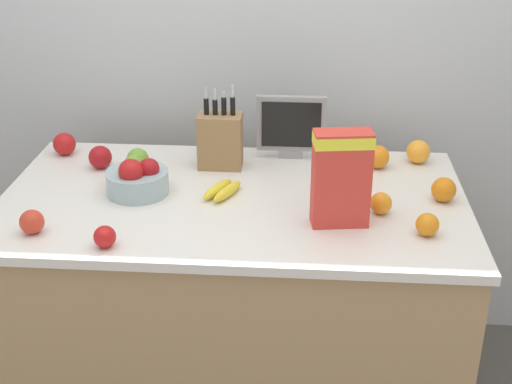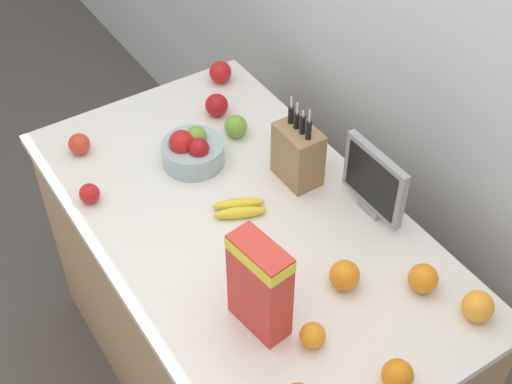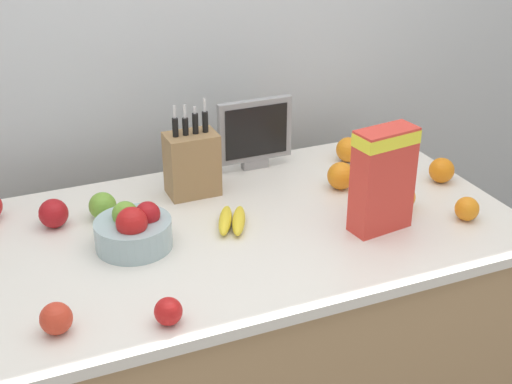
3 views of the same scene
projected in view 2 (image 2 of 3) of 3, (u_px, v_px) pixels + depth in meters
The scene contains 18 objects.
ground_plane at pixel (246, 379), 2.79m from camera, with size 14.00×14.00×0.00m, color #514C47.
wall_back at pixel (425, 43), 2.14m from camera, with size 9.00×0.06×2.60m.
counter at pixel (245, 310), 2.47m from camera, with size 1.52×0.87×0.90m.
knife_block at pixel (298, 154), 2.23m from camera, with size 0.15×0.10×0.30m.
small_monitor at pixel (374, 181), 2.10m from camera, with size 0.25×0.03×0.24m.
cereal_box at pixel (260, 283), 1.78m from camera, with size 0.18×0.10×0.30m.
fruit_bowl at pixel (192, 150), 2.32m from camera, with size 0.21×0.21×0.13m.
banana_bunch at pixel (239, 208), 2.18m from camera, with size 0.13×0.18×0.04m.
apple_rightmost at pixel (79, 144), 2.37m from camera, with size 0.07×0.07×0.07m, color red.
apple_rear at pixel (220, 72), 2.66m from camera, with size 0.08×0.08×0.08m, color red.
apple_front at pixel (217, 105), 2.51m from camera, with size 0.08×0.08×0.08m, color #A31419.
apple_near_bananas at pixel (236, 126), 2.43m from camera, with size 0.08×0.08×0.08m, color #6B9E33.
apple_middle at pixel (90, 194), 2.20m from camera, with size 0.06×0.06×0.06m, color red.
orange_mid_right at pixel (313, 335), 1.82m from camera, with size 0.07×0.07×0.07m, color orange.
orange_back_center at pixel (344, 275), 1.95m from camera, with size 0.09×0.09×0.09m, color orange.
orange_front_left at pixel (478, 306), 1.88m from camera, with size 0.09×0.09×0.09m, color orange.
orange_front_center at pixel (423, 279), 1.95m from camera, with size 0.08×0.08×0.08m, color orange.
orange_by_cereal at pixel (397, 375), 1.73m from camera, with size 0.08×0.08×0.08m, color orange.
Camera 2 is at (1.28, -0.78, 2.46)m, focal length 50.00 mm.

